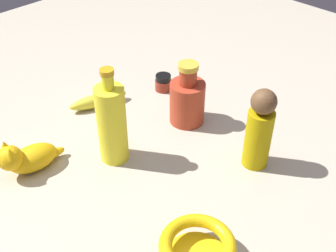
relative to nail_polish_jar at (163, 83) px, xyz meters
name	(u,v)px	position (x,y,z in m)	size (l,w,h in m)	color
ground	(168,145)	(-0.16, -0.18, -0.02)	(2.00, 2.00, 0.00)	#BCB29E
nail_polish_jar	(163,83)	(0.00, 0.00, 0.00)	(0.05, 0.05, 0.05)	maroon
bottle_short	(187,99)	(-0.06, -0.14, 0.04)	(0.09, 0.09, 0.16)	#B03A23
person_figure_adult	(259,130)	(-0.07, -0.36, 0.07)	(0.07, 0.07, 0.19)	#BBA108
banana	(98,100)	(-0.18, 0.07, 0.00)	(0.16, 0.04, 0.04)	yellow
cat_figurine	(26,157)	(-0.44, -0.02, 0.01)	(0.15, 0.08, 0.09)	yellow
bowl	(197,248)	(-0.35, -0.44, 0.01)	(0.14, 0.14, 0.05)	yellow
bottle_tall	(112,123)	(-0.28, -0.12, 0.07)	(0.06, 0.06, 0.23)	yellow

